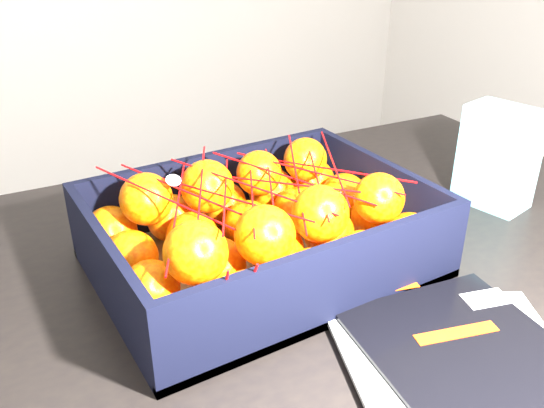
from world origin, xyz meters
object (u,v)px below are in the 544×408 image
retail_carton (498,157)px  magazine_stack (472,372)px  produce_crate (261,245)px  table (309,303)px

retail_carton → magazine_stack: bearing=-152.7°
magazine_stack → produce_crate: size_ratio=0.88×
magazine_stack → retail_carton: 0.45m
magazine_stack → retail_carton: retail_carton is taller
table → magazine_stack: (-0.00, -0.31, 0.11)m
magazine_stack → produce_crate: 0.32m
produce_crate → retail_carton: 0.44m
table → magazine_stack: bearing=-90.8°
produce_crate → retail_carton: bearing=-4.3°
table → retail_carton: (0.35, -0.03, 0.18)m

